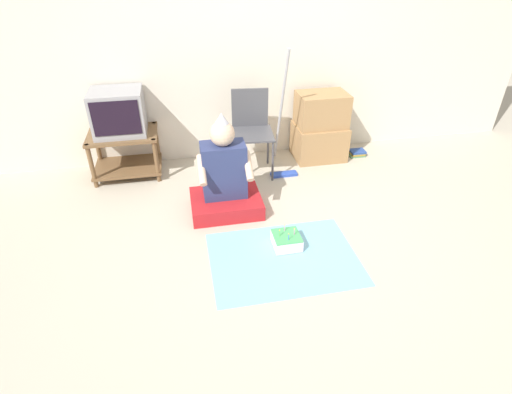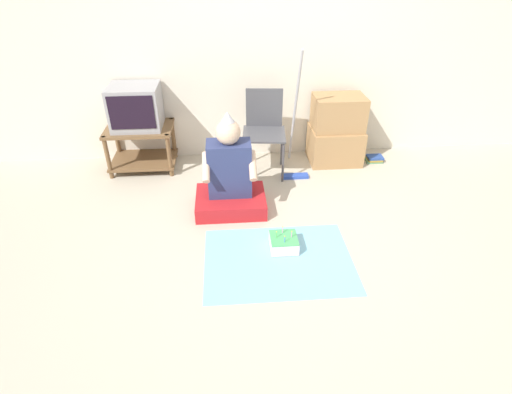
% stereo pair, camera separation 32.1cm
% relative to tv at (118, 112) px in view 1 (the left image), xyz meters
% --- Properties ---
extents(ground_plane, '(16.00, 16.00, 0.00)m').
position_rel_tv_xyz_m(ground_plane, '(1.40, -1.70, -0.68)').
color(ground_plane, '#BCB29E').
extents(wall_back, '(6.40, 0.06, 2.55)m').
position_rel_tv_xyz_m(wall_back, '(1.40, 0.27, 0.59)').
color(wall_back, silver).
rests_on(wall_back, ground_plane).
extents(tv_stand, '(0.69, 0.50, 0.47)m').
position_rel_tv_xyz_m(tv_stand, '(-0.00, -0.01, -0.40)').
color(tv_stand, brown).
rests_on(tv_stand, ground_plane).
extents(tv, '(0.50, 0.44, 0.43)m').
position_rel_tv_xyz_m(tv, '(0.00, 0.00, 0.00)').
color(tv, '#99999E').
rests_on(tv, tv_stand).
extents(folding_chair, '(0.47, 0.46, 0.85)m').
position_rel_tv_xyz_m(folding_chair, '(1.30, -0.16, -0.19)').
color(folding_chair, '#4C4C51').
rests_on(folding_chair, ground_plane).
extents(cardboard_box_stack, '(0.56, 0.45, 0.74)m').
position_rel_tv_xyz_m(cardboard_box_stack, '(2.11, -0.02, -0.33)').
color(cardboard_box_stack, '#A87F51').
rests_on(cardboard_box_stack, ground_plane).
extents(dust_mop, '(0.28, 0.47, 1.30)m').
position_rel_tv_xyz_m(dust_mop, '(1.61, -0.26, -0.29)').
color(dust_mop, '#2D4CB2').
rests_on(dust_mop, ground_plane).
extents(book_pile, '(0.19, 0.14, 0.06)m').
position_rel_tv_xyz_m(book_pile, '(2.56, -0.08, -0.65)').
color(book_pile, '#60936B').
rests_on(book_pile, ground_plane).
extents(person_seated, '(0.63, 0.49, 0.92)m').
position_rel_tv_xyz_m(person_seated, '(0.92, -0.88, -0.39)').
color(person_seated, red).
rests_on(person_seated, ground_plane).
extents(party_cloth, '(1.14, 0.84, 0.01)m').
position_rel_tv_xyz_m(party_cloth, '(1.27, -1.67, -0.68)').
color(party_cloth, '#7FC6E0').
rests_on(party_cloth, ground_plane).
extents(birthday_cake, '(0.22, 0.22, 0.17)m').
position_rel_tv_xyz_m(birthday_cake, '(1.33, -1.52, -0.62)').
color(birthday_cake, silver).
rests_on(birthday_cake, party_cloth).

